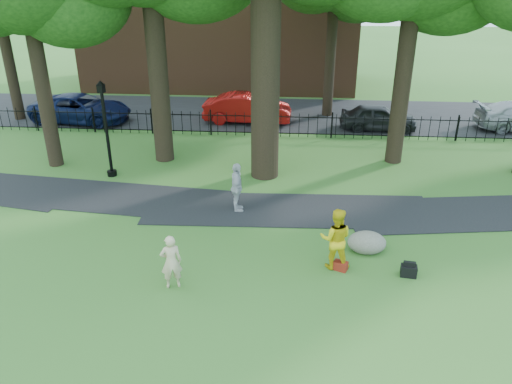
# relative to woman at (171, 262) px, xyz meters

# --- Properties ---
(ground) EXTENTS (120.00, 120.00, 0.00)m
(ground) POSITION_rel_woman_xyz_m (1.99, 0.85, -0.78)
(ground) COLOR #316122
(ground) RESTS_ON ground
(footpath) EXTENTS (36.07, 3.85, 0.03)m
(footpath) POSITION_rel_woman_xyz_m (2.99, 4.75, -0.78)
(footpath) COLOR black
(footpath) RESTS_ON ground
(street) EXTENTS (80.00, 7.00, 0.02)m
(street) POSITION_rel_woman_xyz_m (1.99, 16.85, -0.78)
(street) COLOR black
(street) RESTS_ON ground
(iron_fence) EXTENTS (44.00, 0.04, 1.20)m
(iron_fence) POSITION_rel_woman_xyz_m (1.99, 12.85, -0.18)
(iron_fence) COLOR black
(iron_fence) RESTS_ON ground
(woman) EXTENTS (0.66, 0.54, 1.55)m
(woman) POSITION_rel_woman_xyz_m (0.00, 0.00, 0.00)
(woman) COLOR #CEB48E
(woman) RESTS_ON ground
(man) EXTENTS (0.94, 0.76, 1.83)m
(man) POSITION_rel_woman_xyz_m (4.37, 1.29, 0.14)
(man) COLOR gold
(man) RESTS_ON ground
(pedestrian) EXTENTS (0.56, 1.09, 1.77)m
(pedestrian) POSITION_rel_woman_xyz_m (1.23, 4.58, 0.11)
(pedestrian) COLOR #B1B1B6
(pedestrian) RESTS_ON ground
(boulder) EXTENTS (1.35, 1.16, 0.67)m
(boulder) POSITION_rel_woman_xyz_m (5.40, 2.24, -0.44)
(boulder) COLOR slate
(boulder) RESTS_ON ground
(lamppost) EXTENTS (0.38, 0.38, 3.88)m
(lamppost) POSITION_rel_woman_xyz_m (-4.21, 7.35, 1.12)
(lamppost) COLOR black
(lamppost) RESTS_ON ground
(backpack) EXTENTS (0.47, 0.33, 0.33)m
(backpack) POSITION_rel_woman_xyz_m (6.40, 0.98, -0.61)
(backpack) COLOR black
(backpack) RESTS_ON ground
(red_bag) EXTENTS (0.45, 0.38, 0.27)m
(red_bag) POSITION_rel_woman_xyz_m (4.54, 1.14, -0.64)
(red_bag) COLOR maroon
(red_bag) RESTS_ON ground
(red_sedan) EXTENTS (4.71, 1.76, 1.54)m
(red_sedan) POSITION_rel_woman_xyz_m (0.62, 15.15, -0.01)
(red_sedan) COLOR maroon
(red_sedan) RESTS_ON ground
(navy_van) EXTENTS (5.57, 3.06, 1.48)m
(navy_van) POSITION_rel_woman_xyz_m (-8.35, 14.59, -0.04)
(navy_van) COLOR #0B143A
(navy_van) RESTS_ON ground
(grey_car) EXTENTS (3.94, 1.72, 1.32)m
(grey_car) POSITION_rel_woman_xyz_m (7.46, 14.35, -0.12)
(grey_car) COLOR black
(grey_car) RESTS_ON ground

